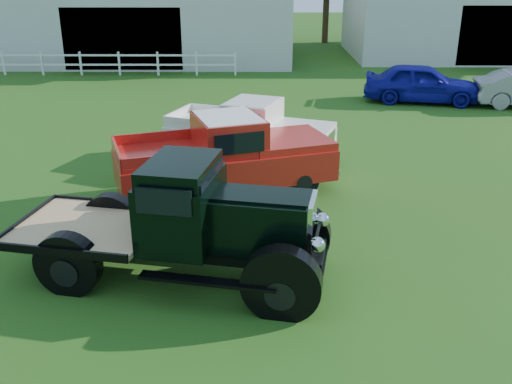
# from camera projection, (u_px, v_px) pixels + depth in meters

# --- Properties ---
(ground) EXTENTS (120.00, 120.00, 0.00)m
(ground) POSITION_uv_depth(u_px,v_px,m) (245.00, 265.00, 11.07)
(ground) COLOR #2F5415
(shed_left) EXTENTS (18.80, 10.20, 5.60)m
(shed_left) POSITION_uv_depth(u_px,v_px,m) (139.00, 10.00, 34.17)
(shed_left) COLOR #A09F91
(shed_left) RESTS_ON ground
(shed_right) EXTENTS (16.80, 9.20, 5.20)m
(shed_right) POSITION_uv_depth(u_px,v_px,m) (483.00, 12.00, 35.04)
(shed_right) COLOR #A09F91
(shed_right) RESTS_ON ground
(fence_rail) EXTENTS (14.20, 0.16, 1.20)m
(fence_rail) POSITION_uv_depth(u_px,v_px,m) (100.00, 63.00, 29.43)
(fence_rail) COLOR white
(fence_rail) RESTS_ON ground
(vintage_flatbed) EXTENTS (6.10, 3.32, 2.29)m
(vintage_flatbed) POSITION_uv_depth(u_px,v_px,m) (177.00, 221.00, 10.26)
(vintage_flatbed) COLOR black
(vintage_flatbed) RESTS_ON ground
(red_pickup) EXTENTS (5.93, 3.84, 2.02)m
(red_pickup) POSITION_uv_depth(u_px,v_px,m) (225.00, 155.00, 14.16)
(red_pickup) COLOR #B31D15
(red_pickup) RESTS_ON ground
(white_pickup) EXTENTS (5.26, 3.49, 1.80)m
(white_pickup) POSITION_uv_depth(u_px,v_px,m) (250.00, 132.00, 16.44)
(white_pickup) COLOR white
(white_pickup) RESTS_ON ground
(misc_car_blue) EXTENTS (4.98, 2.77, 1.60)m
(misc_car_blue) POSITION_uv_depth(u_px,v_px,m) (422.00, 83.00, 23.66)
(misc_car_blue) COLOR navy
(misc_car_blue) RESTS_ON ground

